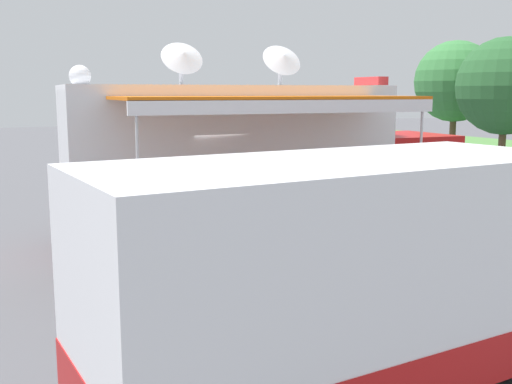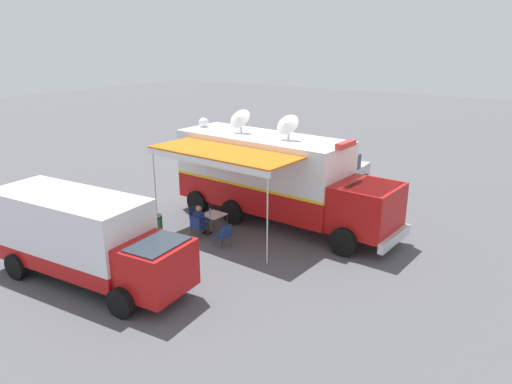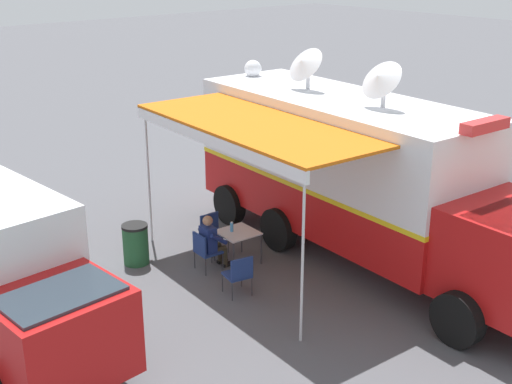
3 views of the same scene
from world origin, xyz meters
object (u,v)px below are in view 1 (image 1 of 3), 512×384
at_px(seated_responder, 253,243).
at_px(trash_bin, 208,280).
at_px(folding_chair_beside_table, 205,248).
at_px(support_truck, 378,279).
at_px(car_behind_truck, 192,172).
at_px(command_truck, 260,154).
at_px(water_bottle, 242,227).
at_px(folding_table, 245,234).
at_px(folding_chair_at_table, 257,253).
at_px(folding_chair_spare_by_truck, 325,246).

xyz_separation_m(seated_responder, trash_bin, (1.11, -1.30, -0.20)).
bearing_deg(folding_chair_beside_table, support_truck, -0.19).
xyz_separation_m(folding_chair_beside_table, car_behind_truck, (-7.72, 2.56, 0.37)).
xyz_separation_m(command_truck, seated_responder, (2.89, -1.57, -1.30)).
relative_size(command_truck, water_bottle, 43.00).
height_order(folding_table, folding_chair_beside_table, folding_chair_beside_table).
height_order(folding_chair_at_table, car_behind_truck, car_behind_truck).
bearing_deg(trash_bin, support_truck, 9.10).
bearing_deg(seated_responder, trash_bin, -49.45).
xyz_separation_m(folding_chair_beside_table, seated_responder, (0.56, 0.72, 0.14)).
height_order(water_bottle, trash_bin, water_bottle).
bearing_deg(trash_bin, folding_chair_spare_by_truck, 106.37).
bearing_deg(trash_bin, car_behind_truck, 161.50).
relative_size(water_bottle, folding_chair_spare_by_truck, 0.26).
bearing_deg(support_truck, seated_responder, 170.99).
xyz_separation_m(folding_table, seated_responder, (0.61, -0.13, -0.02)).
height_order(folding_chair_beside_table, folding_chair_spare_by_truck, same).
bearing_deg(command_truck, seated_responder, -28.57).
bearing_deg(folding_table, support_truck, -9.38).
relative_size(seated_responder, trash_bin, 1.37).
distance_m(support_truck, car_behind_truck, 13.18).
xyz_separation_m(water_bottle, folding_chair_at_table, (0.72, -0.04, -0.32)).
bearing_deg(folding_chair_spare_by_truck, support_truck, -25.78).
height_order(command_truck, support_truck, command_truck).
xyz_separation_m(seated_responder, car_behind_truck, (-8.28, 1.84, 0.23)).
bearing_deg(folding_table, water_bottle, -53.86).
height_order(folding_table, car_behind_truck, car_behind_truck).
bearing_deg(folding_chair_at_table, water_bottle, 176.94).
xyz_separation_m(folding_chair_spare_by_truck, support_truck, (4.30, -2.08, 0.87)).
relative_size(folding_chair_spare_by_truck, support_truck, 0.13).
bearing_deg(folding_table, folding_chair_at_table, -10.21).
relative_size(command_truck, folding_table, 11.31).
xyz_separation_m(folding_table, folding_chair_beside_table, (0.05, -0.85, -0.16)).
distance_m(folding_chair_beside_table, trash_bin, 1.77).
height_order(command_truck, folding_table, command_truck).
distance_m(folding_table, trash_bin, 2.25).
relative_size(folding_chair_spare_by_truck, seated_responder, 0.70).
distance_m(folding_chair_spare_by_truck, car_behind_truck, 8.64).
distance_m(water_bottle, folding_chair_beside_table, 0.81).
height_order(folding_chair_beside_table, car_behind_truck, car_behind_truck).
bearing_deg(command_truck, folding_table, -32.34).
xyz_separation_m(folding_table, folding_chair_spare_by_truck, (0.95, 1.21, -0.16)).
distance_m(folding_chair_beside_table, folding_chair_spare_by_truck, 2.25).
bearing_deg(trash_bin, folding_chair_beside_table, 160.81).
height_order(command_truck, seated_responder, command_truck).
relative_size(folding_chair_at_table, folding_chair_beside_table, 1.00).
distance_m(command_truck, folding_chair_beside_table, 3.57).
relative_size(folding_chair_spare_by_truck, car_behind_truck, 0.20).
height_order(command_truck, folding_chair_spare_by_truck, command_truck).
xyz_separation_m(command_truck, trash_bin, (4.00, -2.87, -1.49)).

